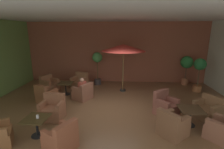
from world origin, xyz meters
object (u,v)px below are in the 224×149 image
at_px(patron_blue_shirt, 82,85).
at_px(armchair_front_left_east, 61,139).
at_px(potted_tree_mid_left, 187,65).
at_px(armchair_mid_center_east, 46,96).
at_px(iced_drink_cup, 37,117).
at_px(armchair_front_left_south, 53,110).
at_px(armchair_mid_center_south, 83,93).
at_px(cafe_table_front_right, 191,112).
at_px(potted_tree_mid_right, 97,63).
at_px(cafe_table_front_left, 36,122).
at_px(patio_umbrella_tall_red, 123,48).
at_px(armchair_front_right_north, 172,126).
at_px(armchair_mid_center_west, 80,82).
at_px(armchair_front_right_east, 222,130).
at_px(armchair_front_right_west, 165,106).
at_px(potted_tree_left_corner, 199,70).
at_px(armchair_front_right_south, 208,110).
at_px(cafe_table_mid_center, 66,86).
at_px(armchair_mid_center_north, 50,85).

bearing_deg(patron_blue_shirt, armchair_front_left_east, -85.61).
bearing_deg(patron_blue_shirt, potted_tree_mid_left, 24.96).
bearing_deg(armchair_mid_center_east, iced_drink_cup, -70.01).
xyz_separation_m(armchair_front_left_south, armchair_mid_center_south, (0.69, 1.86, -0.02)).
bearing_deg(armchair_front_left_south, potted_tree_mid_left, 35.53).
xyz_separation_m(patron_blue_shirt, iced_drink_cup, (-0.62, -3.00, -0.04)).
height_order(cafe_table_front_right, potted_tree_mid_right, potted_tree_mid_right).
relative_size(cafe_table_front_left, patron_blue_shirt, 1.18).
height_order(armchair_front_left_east, patio_umbrella_tall_red, patio_umbrella_tall_red).
distance_m(armchair_mid_center_south, potted_tree_mid_left, 6.28).
xyz_separation_m(armchair_front_left_south, potted_tree_mid_right, (1.04, 4.19, 1.00)).
relative_size(cafe_table_front_left, armchair_mid_center_south, 0.72).
bearing_deg(armchair_mid_center_east, armchair_front_right_north, -23.51).
distance_m(armchair_mid_center_west, potted_tree_mid_left, 6.36).
height_order(armchair_front_left_south, armchair_front_right_east, armchair_front_left_south).
bearing_deg(cafe_table_front_left, armchair_mid_center_south, 76.41).
xyz_separation_m(armchair_front_right_west, potted_tree_left_corner, (2.33, 2.75, 0.86)).
bearing_deg(armchair_mid_center_south, armchair_front_right_south, -16.65).
distance_m(armchair_mid_center_west, iced_drink_cup, 4.67).
xyz_separation_m(cafe_table_front_left, cafe_table_mid_center, (-0.31, 3.53, -0.02)).
bearing_deg(patio_umbrella_tall_red, cafe_table_mid_center, -166.03).
distance_m(armchair_front_left_south, armchair_front_right_south, 5.71).
relative_size(cafe_table_front_right, potted_tree_mid_right, 0.40).
bearing_deg(patron_blue_shirt, cafe_table_front_left, -102.97).
bearing_deg(iced_drink_cup, patron_blue_shirt, 78.22).
bearing_deg(potted_tree_mid_right, armchair_front_right_east, -48.92).
bearing_deg(potted_tree_mid_right, iced_drink_cup, -100.70).
relative_size(armchair_front_right_north, patio_umbrella_tall_red, 0.42).
relative_size(armchair_front_left_south, armchair_front_right_west, 0.86).
bearing_deg(iced_drink_cup, potted_tree_left_corner, 34.41).
height_order(armchair_front_right_west, potted_tree_left_corner, potted_tree_left_corner).
bearing_deg(armchair_front_right_west, potted_tree_mid_left, 61.90).
bearing_deg(armchair_mid_center_north, patron_blue_shirt, -27.00).
relative_size(cafe_table_front_right, armchair_mid_center_south, 0.77).
xyz_separation_m(cafe_table_front_left, armchair_mid_center_west, (0.11, 4.64, -0.15)).
bearing_deg(cafe_table_front_left, patio_umbrella_tall_red, 58.68).
bearing_deg(patron_blue_shirt, potted_tree_left_corner, 13.96).
bearing_deg(armchair_front_right_north, armchair_mid_center_south, 142.08).
bearing_deg(patron_blue_shirt, armchair_front_right_east, -30.04).
bearing_deg(armchair_mid_center_south, patio_umbrella_tall_red, 34.56).
xyz_separation_m(cafe_table_front_left, armchair_front_left_east, (0.96, -0.55, -0.14)).
distance_m(armchair_front_left_east, armchair_mid_center_west, 5.26).
bearing_deg(patio_umbrella_tall_red, armchair_mid_center_south, -145.44).
bearing_deg(patron_blue_shirt, armchair_front_right_west, -19.86).
distance_m(cafe_table_front_left, armchair_mid_center_south, 3.05).
relative_size(cafe_table_front_left, armchair_front_left_east, 0.75).
height_order(armchair_front_right_east, armchair_mid_center_west, armchair_front_right_east).
relative_size(cafe_table_mid_center, iced_drink_cup, 6.17).
height_order(armchair_front_right_west, potted_tree_mid_left, potted_tree_mid_left).
xyz_separation_m(armchair_front_left_east, armchair_front_right_north, (3.17, 0.86, 0.01)).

